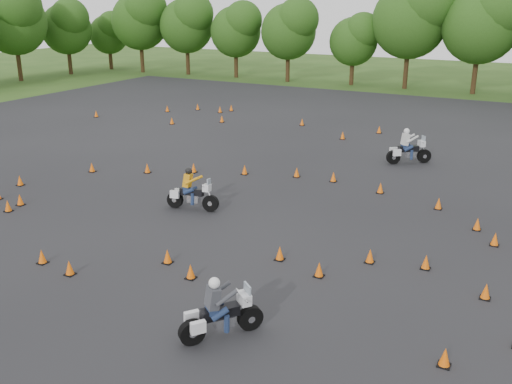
# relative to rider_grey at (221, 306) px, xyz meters

# --- Properties ---
(ground) EXTENTS (140.00, 140.00, 0.00)m
(ground) POSITION_rel_rider_grey_xyz_m (-2.90, 3.34, -0.87)
(ground) COLOR #2D5119
(ground) RESTS_ON ground
(asphalt_pad) EXTENTS (62.00, 62.00, 0.00)m
(asphalt_pad) POSITION_rel_rider_grey_xyz_m (-2.90, 9.34, -0.87)
(asphalt_pad) COLOR black
(asphalt_pad) RESTS_ON ground
(treeline) EXTENTS (86.95, 32.62, 10.77)m
(treeline) POSITION_rel_rider_grey_xyz_m (-1.88, 38.43, 3.84)
(treeline) COLOR #274D16
(treeline) RESTS_ON ground
(traffic_cones) EXTENTS (36.87, 33.00, 0.45)m
(traffic_cones) POSITION_rel_rider_grey_xyz_m (-2.99, 8.92, -0.64)
(traffic_cones) COLOR #FF660A
(traffic_cones) RESTS_ON asphalt_pad
(rider_grey) EXTENTS (1.90, 2.21, 1.73)m
(rider_grey) POSITION_rel_rider_grey_xyz_m (0.00, 0.00, 0.00)
(rider_grey) COLOR #3C3D43
(rider_grey) RESTS_ON ground
(rider_yellow) EXTENTS (2.29, 1.09, 1.70)m
(rider_yellow) POSITION_rel_rider_grey_xyz_m (-5.78, 7.28, -0.02)
(rider_yellow) COLOR orange
(rider_yellow) RESTS_ON ground
(rider_white) EXTENTS (2.35, 1.99, 1.84)m
(rider_white) POSITION_rel_rider_grey_xyz_m (0.29, 18.25, 0.05)
(rider_white) COLOR beige
(rider_white) RESTS_ON ground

